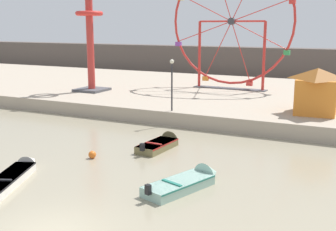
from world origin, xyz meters
name	(u,v)px	position (x,y,z in m)	size (l,w,h in m)	color
quay_promenade	(261,98)	(0.00, 29.90, 0.55)	(110.00, 25.18, 1.10)	tan
distant_town_skyline	(300,64)	(0.00, 50.65, 2.20)	(140.00, 3.00, 4.40)	#564C47
motorboat_seafoam	(191,181)	(2.71, 6.74, 0.25)	(2.72, 4.79, 1.30)	#93BCAD
motorboat_olive_wood	(163,143)	(-1.54, 12.12, 0.25)	(1.53, 4.12, 1.23)	olive
motorboat_white_red_stripe	(16,174)	(-5.48, 3.75, 0.25)	(3.18, 5.76, 1.06)	silver
ferris_wheel_red_frame	(232,23)	(-3.52, 31.02, 7.66)	(12.58, 1.20, 13.06)	red
drop_tower_red_tower	(90,37)	(-15.32, 23.57, 6.33)	(2.80, 2.80, 10.78)	#BC332D
carnival_booth_orange_canopy	(317,90)	(6.19, 21.76, 2.84)	(3.31, 3.81, 3.34)	orange
promenade_lamp_near	(172,77)	(-3.72, 17.88, 3.65)	(0.32, 0.32, 3.90)	#2D2D33
mooring_buoy_orange	(92,155)	(-4.08, 8.19, 0.22)	(0.44, 0.44, 0.44)	orange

